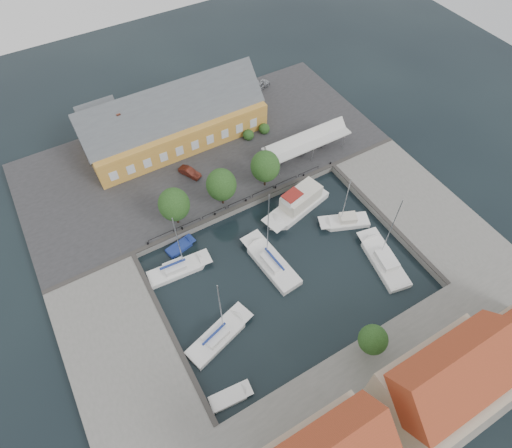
{
  "coord_description": "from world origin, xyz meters",
  "views": [
    {
      "loc": [
        -17.83,
        -24.62,
        48.03
      ],
      "look_at": [
        0.0,
        6.0,
        1.5
      ],
      "focal_mm": 30.0,
      "sensor_mm": 36.0,
      "label": 1
    }
  ],
  "objects_px": {
    "east_boat_c": "(383,261)",
    "west_boat_d": "(218,337)",
    "launch_sw": "(230,397)",
    "warehouse": "(170,122)",
    "west_boat_a": "(178,270)",
    "center_sailboat": "(271,263)",
    "car_silver": "(259,85)",
    "car_red": "(190,172)",
    "tent_canopy": "(307,141)",
    "east_boat_b": "(345,222)",
    "trawler": "(298,204)",
    "launch_nw": "(180,247)"
  },
  "relations": [
    {
      "from": "east_boat_c",
      "to": "east_boat_b",
      "type": "bearing_deg",
      "value": 93.18
    },
    {
      "from": "west_boat_a",
      "to": "launch_sw",
      "type": "height_order",
      "value": "west_boat_a"
    },
    {
      "from": "car_silver",
      "to": "east_boat_b",
      "type": "distance_m",
      "value": 32.42
    },
    {
      "from": "center_sailboat",
      "to": "east_boat_c",
      "type": "xyz_separation_m",
      "value": [
        12.99,
        -7.12,
        -0.1
      ]
    },
    {
      "from": "warehouse",
      "to": "launch_nw",
      "type": "relative_size",
      "value": 6.59
    },
    {
      "from": "car_red",
      "to": "west_boat_a",
      "type": "bearing_deg",
      "value": -147.6
    },
    {
      "from": "car_silver",
      "to": "trawler",
      "type": "height_order",
      "value": "trawler"
    },
    {
      "from": "east_boat_b",
      "to": "east_boat_c",
      "type": "xyz_separation_m",
      "value": [
        0.43,
        -7.75,
        -0.0
      ]
    },
    {
      "from": "east_boat_c",
      "to": "launch_sw",
      "type": "xyz_separation_m",
      "value": [
        -25.61,
        -4.99,
        -0.17
      ]
    },
    {
      "from": "launch_sw",
      "to": "east_boat_b",
      "type": "bearing_deg",
      "value": 26.83
    },
    {
      "from": "west_boat_a",
      "to": "launch_sw",
      "type": "xyz_separation_m",
      "value": [
        -1.68,
        -17.42,
        -0.18
      ]
    },
    {
      "from": "car_silver",
      "to": "west_boat_d",
      "type": "relative_size",
      "value": 0.39
    },
    {
      "from": "car_red",
      "to": "west_boat_a",
      "type": "xyz_separation_m",
      "value": [
        -8.28,
        -14.0,
        -1.32
      ]
    },
    {
      "from": "tent_canopy",
      "to": "car_silver",
      "type": "distance_m",
      "value": 18.54
    },
    {
      "from": "east_boat_c",
      "to": "west_boat_d",
      "type": "distance_m",
      "value": 23.65
    },
    {
      "from": "center_sailboat",
      "to": "east_boat_b",
      "type": "bearing_deg",
      "value": 2.87
    },
    {
      "from": "tent_canopy",
      "to": "launch_sw",
      "type": "height_order",
      "value": "tent_canopy"
    },
    {
      "from": "tent_canopy",
      "to": "east_boat_c",
      "type": "bearing_deg",
      "value": -95.55
    },
    {
      "from": "west_boat_d",
      "to": "west_boat_a",
      "type": "bearing_deg",
      "value": 91.82
    },
    {
      "from": "west_boat_a",
      "to": "car_red",
      "type": "bearing_deg",
      "value": 59.4
    },
    {
      "from": "center_sailboat",
      "to": "west_boat_d",
      "type": "xyz_separation_m",
      "value": [
        -10.6,
        -5.44,
        -0.09
      ]
    },
    {
      "from": "west_boat_a",
      "to": "launch_nw",
      "type": "xyz_separation_m",
      "value": [
        1.71,
        3.21,
        -0.18
      ]
    },
    {
      "from": "launch_nw",
      "to": "launch_sw",
      "type": "bearing_deg",
      "value": -99.33
    },
    {
      "from": "tent_canopy",
      "to": "east_boat_b",
      "type": "distance_m",
      "value": 14.37
    },
    {
      "from": "launch_nw",
      "to": "west_boat_d",
      "type": "bearing_deg",
      "value": -95.58
    },
    {
      "from": "car_silver",
      "to": "trawler",
      "type": "distance_m",
      "value": 27.96
    },
    {
      "from": "car_red",
      "to": "east_boat_b",
      "type": "height_order",
      "value": "east_boat_b"
    },
    {
      "from": "center_sailboat",
      "to": "east_boat_b",
      "type": "distance_m",
      "value": 12.57
    },
    {
      "from": "warehouse",
      "to": "trawler",
      "type": "height_order",
      "value": "warehouse"
    },
    {
      "from": "launch_sw",
      "to": "east_boat_c",
      "type": "bearing_deg",
      "value": 11.01
    },
    {
      "from": "east_boat_b",
      "to": "west_boat_d",
      "type": "xyz_separation_m",
      "value": [
        -23.16,
        -6.07,
        0.01
      ]
    },
    {
      "from": "east_boat_b",
      "to": "west_boat_d",
      "type": "height_order",
      "value": "west_boat_d"
    },
    {
      "from": "center_sailboat",
      "to": "launch_nw",
      "type": "xyz_separation_m",
      "value": [
        -9.23,
        8.52,
        -0.27
      ]
    },
    {
      "from": "car_silver",
      "to": "car_red",
      "type": "height_order",
      "value": "car_silver"
    },
    {
      "from": "warehouse",
      "to": "car_silver",
      "type": "distance_m",
      "value": 19.58
    },
    {
      "from": "car_silver",
      "to": "launch_nw",
      "type": "bearing_deg",
      "value": 110.63
    },
    {
      "from": "car_silver",
      "to": "west_boat_a",
      "type": "xyz_separation_m",
      "value": [
        -28.31,
        -27.34,
        -1.52
      ]
    },
    {
      "from": "tent_canopy",
      "to": "west_boat_d",
      "type": "relative_size",
      "value": 1.18
    },
    {
      "from": "warehouse",
      "to": "launch_sw",
      "type": "distance_m",
      "value": 42.04
    },
    {
      "from": "center_sailboat",
      "to": "trawler",
      "type": "distance_m",
      "value": 10.36
    },
    {
      "from": "east_boat_c",
      "to": "west_boat_d",
      "type": "height_order",
      "value": "east_boat_c"
    },
    {
      "from": "east_boat_c",
      "to": "launch_sw",
      "type": "relative_size",
      "value": 2.5
    },
    {
      "from": "car_red",
      "to": "launch_sw",
      "type": "bearing_deg",
      "value": -134.59
    },
    {
      "from": "launch_sw",
      "to": "warehouse",
      "type": "bearing_deg",
      "value": 74.6
    },
    {
      "from": "car_silver",
      "to": "trawler",
      "type": "bearing_deg",
      "value": 139.38
    },
    {
      "from": "trawler",
      "to": "launch_nw",
      "type": "height_order",
      "value": "trawler"
    },
    {
      "from": "warehouse",
      "to": "west_boat_a",
      "type": "bearing_deg",
      "value": -112.36
    },
    {
      "from": "warehouse",
      "to": "car_red",
      "type": "bearing_deg",
      "value": -97.3
    },
    {
      "from": "tent_canopy",
      "to": "car_silver",
      "type": "relative_size",
      "value": 3.02
    },
    {
      "from": "tent_canopy",
      "to": "east_boat_b",
      "type": "xyz_separation_m",
      "value": [
        -2.52,
        -13.72,
        -3.42
      ]
    }
  ]
}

